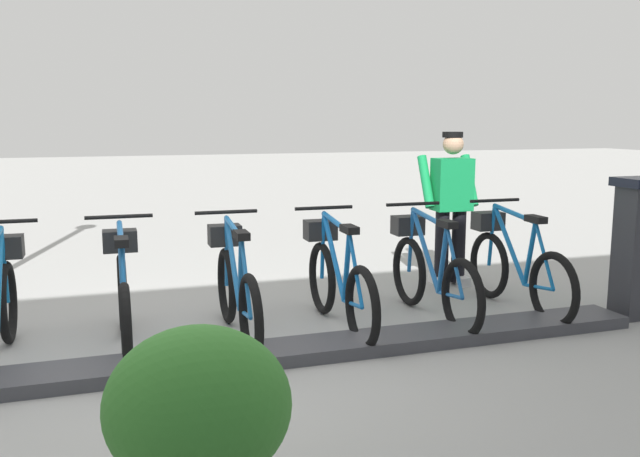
{
  "coord_description": "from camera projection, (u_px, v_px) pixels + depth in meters",
  "views": [
    {
      "loc": [
        -4.75,
        0.37,
        1.79
      ],
      "look_at": [
        0.5,
        -1.38,
        0.9
      ],
      "focal_mm": 38.13,
      "sensor_mm": 36.0,
      "label": 1
    }
  ],
  "objects": [
    {
      "name": "worker_near_rack",
      "position": [
        451.0,
        202.0,
        7.32
      ],
      "size": [
        0.48,
        0.63,
        1.66
      ],
      "color": "white",
      "rests_on": "ground"
    },
    {
      "name": "bike_docked_4",
      "position": [
        123.0,
        296.0,
        5.31
      ],
      "size": [
        1.72,
        0.54,
        1.02
      ],
      "color": "black",
      "rests_on": "ground"
    },
    {
      "name": "bike_docked_0",
      "position": [
        515.0,
        265.0,
        6.42
      ],
      "size": [
        1.72,
        0.54,
        1.02
      ],
      "color": "black",
      "rests_on": "ground"
    },
    {
      "name": "planter_bush",
      "position": [
        199.0,
        430.0,
        2.76
      ],
      "size": [
        0.76,
        0.76,
        0.97
      ],
      "color": "#59544C",
      "rests_on": "ground"
    },
    {
      "name": "bike_docked_1",
      "position": [
        430.0,
        272.0,
        6.14
      ],
      "size": [
        1.72,
        0.54,
        1.02
      ],
      "color": "black",
      "rests_on": "ground"
    },
    {
      "name": "ground_plane",
      "position": [
        159.0,
        373.0,
        4.85
      ],
      "size": [
        60.0,
        60.0,
        0.0
      ],
      "primitive_type": "plane",
      "color": "#A6A6A3"
    },
    {
      "name": "dock_rail_base",
      "position": [
        159.0,
        366.0,
        4.84
      ],
      "size": [
        0.44,
        7.93,
        0.1
      ],
      "primitive_type": "cube",
      "color": "#47474C",
      "rests_on": "ground"
    },
    {
      "name": "bike_docked_3",
      "position": [
        236.0,
        287.0,
        5.58
      ],
      "size": [
        1.72,
        0.54,
        1.02
      ],
      "color": "black",
      "rests_on": "ground"
    },
    {
      "name": "bike_docked_2",
      "position": [
        338.0,
        279.0,
        5.86
      ],
      "size": [
        1.72,
        0.54,
        1.02
      ],
      "color": "black",
      "rests_on": "ground"
    }
  ]
}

